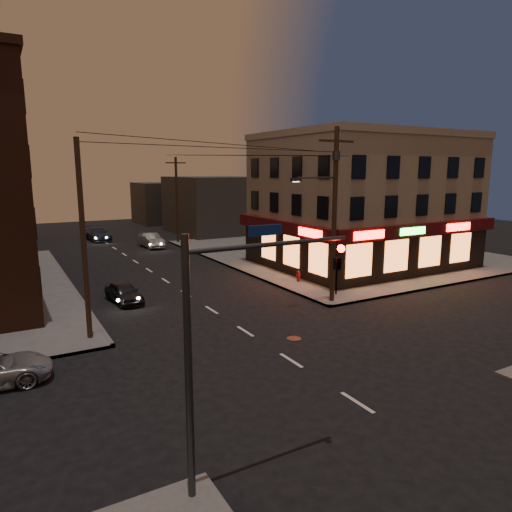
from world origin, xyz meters
TOP-DOWN VIEW (x-y plane):
  - ground at (0.00, 0.00)m, footprint 120.00×120.00m
  - sidewalk_ne at (18.00, 19.00)m, footprint 24.00×28.00m
  - pizza_building at (15.93, 13.43)m, footprint 15.85×12.85m
  - bg_building_ne_a at (14.00, 38.00)m, footprint 10.00×12.00m
  - bg_building_ne_b at (12.00, 52.00)m, footprint 8.00×8.00m
  - utility_pole_main at (6.68, 5.80)m, footprint 4.20×0.44m
  - utility_pole_far at (6.80, 32.00)m, footprint 0.26×0.26m
  - utility_pole_west at (-6.80, 6.50)m, footprint 0.24×0.24m
  - traffic_signal at (-5.57, -5.60)m, footprint 4.49×0.32m
  - sedan_near at (-3.90, 11.98)m, footprint 1.82×3.72m
  - sedan_mid at (3.39, 30.70)m, footprint 1.91×4.54m
  - sedan_far at (-0.39, 38.22)m, footprint 2.38×5.19m
  - fire_hydrant at (7.80, 10.70)m, footprint 0.34×0.34m

SIDE VIEW (x-z plane):
  - ground at x=0.00m, z-range 0.00..0.00m
  - sidewalk_ne at x=18.00m, z-range 0.00..0.15m
  - fire_hydrant at x=7.80m, z-range 0.18..0.94m
  - sedan_near at x=-3.90m, z-range 0.00..1.22m
  - sedan_mid at x=3.39m, z-range 0.00..1.46m
  - sedan_far at x=-0.39m, z-range 0.00..1.47m
  - bg_building_ne_b at x=12.00m, z-range 0.00..6.00m
  - bg_building_ne_a at x=14.00m, z-range 0.00..7.00m
  - traffic_signal at x=-5.57m, z-range 0.92..7.39m
  - utility_pole_far at x=6.80m, z-range 0.15..9.15m
  - utility_pole_west at x=-6.80m, z-range 0.15..9.15m
  - pizza_building at x=15.93m, z-range 0.10..10.60m
  - utility_pole_main at x=6.68m, z-range 0.76..10.76m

